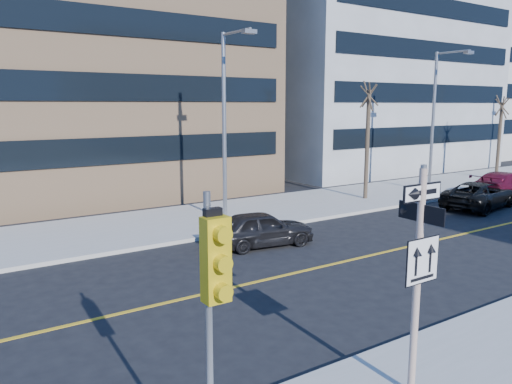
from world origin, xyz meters
TOP-DOWN VIEW (x-y plane):
  - ground at (0.00, 0.00)m, footprint 120.00×120.00m
  - far_sidewalk at (18.00, 12.00)m, footprint 66.00×6.00m
  - road_centerline at (12.00, 4.00)m, footprint 40.00×0.14m
  - sign_pole at (0.00, -2.51)m, footprint 0.92×0.92m
  - traffic_signal at (-4.00, -2.66)m, footprint 0.32×0.45m
  - parked_car_a at (3.31, 7.09)m, footprint 2.15×4.09m
  - parked_car_c at (16.33, 6.70)m, footprint 3.05×5.18m
  - parked_car_d at (20.30, 7.73)m, footprint 2.77×5.32m
  - streetlight_a at (4.00, 10.76)m, footprint 0.55×2.25m
  - streetlight_b at (18.00, 10.76)m, footprint 0.55×2.25m
  - street_tree_west at (13.00, 11.30)m, footprint 1.80×1.80m
  - street_tree_east at (26.00, 11.60)m, footprint 1.80×1.80m
  - building_brick at (2.00, 25.00)m, footprint 18.00×18.00m
  - building_grey_mid at (24.00, 24.00)m, footprint 20.00×16.00m
  - building_grey_far at (45.00, 27.00)m, footprint 18.00×18.00m

SIDE VIEW (x-z plane):
  - ground at x=0.00m, z-range 0.00..0.00m
  - road_centerline at x=12.00m, z-range 0.00..0.01m
  - far_sidewalk at x=18.00m, z-range 0.00..0.15m
  - parked_car_a at x=3.31m, z-range 0.00..1.33m
  - parked_car_c at x=16.33m, z-range 0.00..1.35m
  - parked_car_d at x=20.30m, z-range 0.00..1.47m
  - sign_pole at x=0.00m, z-range 0.41..4.47m
  - traffic_signal at x=-4.00m, z-range 1.03..5.03m
  - streetlight_a at x=4.00m, z-range 0.76..8.76m
  - streetlight_b at x=18.00m, z-range 0.76..8.76m
  - street_tree_east at x=26.00m, z-range 2.07..7.82m
  - street_tree_west at x=13.00m, z-range 2.35..8.70m
  - building_grey_mid at x=24.00m, z-range 0.00..15.00m
  - building_grey_far at x=45.00m, z-range 0.00..16.00m
  - building_brick at x=2.00m, z-range 0.00..18.00m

